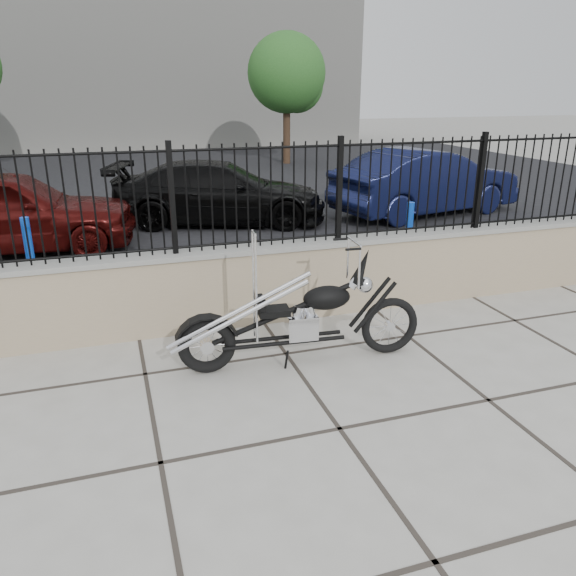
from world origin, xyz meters
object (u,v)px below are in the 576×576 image
(car_blue, at_px, (426,182))
(chopper_motorcycle, at_px, (297,298))
(car_black, at_px, (219,193))
(car_red, at_px, (7,211))

(car_blue, bearing_deg, chopper_motorcycle, 128.27)
(chopper_motorcycle, bearing_deg, car_blue, 54.58)
(car_black, bearing_deg, chopper_motorcycle, -167.72)
(chopper_motorcycle, xyz_separation_m, car_blue, (5.14, 6.07, -0.00))
(chopper_motorcycle, relative_size, car_blue, 0.55)
(car_red, height_order, car_blue, car_blue)
(car_black, relative_size, car_blue, 1.01)
(car_red, xyz_separation_m, car_black, (3.94, 1.08, -0.08))
(car_black, bearing_deg, car_blue, -80.28)
(chopper_motorcycle, xyz_separation_m, car_red, (-3.40, 5.56, -0.01))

